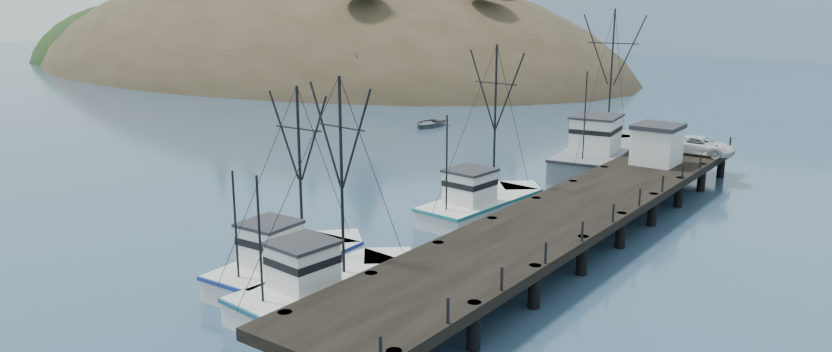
{
  "coord_description": "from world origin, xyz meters",
  "views": [
    {
      "loc": [
        30.65,
        -21.66,
        13.52
      ],
      "look_at": [
        3.81,
        14.43,
        2.5
      ],
      "focal_mm": 32.0,
      "sensor_mm": 36.0,
      "label": 1
    }
  ],
  "objects_px": {
    "pier": "(577,210)",
    "work_vessel": "(602,154)",
    "trawler_near": "(329,286)",
    "pickup_truck": "(701,146)",
    "motorboat": "(429,126)",
    "trawler_mid": "(291,264)",
    "trawler_far": "(484,204)",
    "pier_shed": "(657,144)"
  },
  "relations": [
    {
      "from": "pier",
      "to": "work_vessel",
      "type": "relative_size",
      "value": 2.86
    },
    {
      "from": "trawler_near",
      "to": "pier_shed",
      "type": "distance_m",
      "value": 28.64
    },
    {
      "from": "pier_shed",
      "to": "motorboat",
      "type": "relative_size",
      "value": 0.65
    },
    {
      "from": "pier_shed",
      "to": "motorboat",
      "type": "height_order",
      "value": "pier_shed"
    },
    {
      "from": "trawler_near",
      "to": "work_vessel",
      "type": "xyz_separation_m",
      "value": [
        -0.86,
        32.49,
        0.41
      ]
    },
    {
      "from": "trawler_far",
      "to": "motorboat",
      "type": "distance_m",
      "value": 32.9
    },
    {
      "from": "trawler_far",
      "to": "pickup_truck",
      "type": "distance_m",
      "value": 19.24
    },
    {
      "from": "motorboat",
      "to": "pickup_truck",
      "type": "bearing_deg",
      "value": -18.69
    },
    {
      "from": "pier",
      "to": "trawler_far",
      "type": "xyz_separation_m",
      "value": [
        -6.54,
        0.61,
        -0.87
      ]
    },
    {
      "from": "work_vessel",
      "to": "pickup_truck",
      "type": "xyz_separation_m",
      "value": [
        7.39,
        0.59,
        1.45
      ]
    },
    {
      "from": "pier",
      "to": "motorboat",
      "type": "xyz_separation_m",
      "value": [
        -28.4,
        25.19,
        -1.69
      ]
    },
    {
      "from": "work_vessel",
      "to": "pickup_truck",
      "type": "distance_m",
      "value": 7.56
    },
    {
      "from": "pier",
      "to": "pickup_truck",
      "type": "relative_size",
      "value": 9.04
    },
    {
      "from": "work_vessel",
      "to": "pier_shed",
      "type": "relative_size",
      "value": 4.8
    },
    {
      "from": "trawler_far",
      "to": "trawler_mid",
      "type": "bearing_deg",
      "value": -97.34
    },
    {
      "from": "trawler_near",
      "to": "pickup_truck",
      "type": "distance_m",
      "value": 33.77
    },
    {
      "from": "pickup_truck",
      "to": "trawler_mid",
      "type": "bearing_deg",
      "value": 164.22
    },
    {
      "from": "trawler_far",
      "to": "work_vessel",
      "type": "xyz_separation_m",
      "value": [
        0.65,
        16.8,
        0.41
      ]
    },
    {
      "from": "trawler_far",
      "to": "pickup_truck",
      "type": "height_order",
      "value": "trawler_far"
    },
    {
      "from": "pickup_truck",
      "to": "motorboat",
      "type": "relative_size",
      "value": 0.99
    },
    {
      "from": "pier",
      "to": "motorboat",
      "type": "height_order",
      "value": "pier"
    },
    {
      "from": "pier",
      "to": "trawler_far",
      "type": "bearing_deg",
      "value": 174.63
    },
    {
      "from": "pier",
      "to": "pickup_truck",
      "type": "bearing_deg",
      "value": 85.24
    },
    {
      "from": "trawler_mid",
      "to": "pickup_truck",
      "type": "xyz_separation_m",
      "value": [
        9.93,
        32.1,
        1.86
      ]
    },
    {
      "from": "trawler_far",
      "to": "motorboat",
      "type": "relative_size",
      "value": 2.23
    },
    {
      "from": "pier",
      "to": "trawler_far",
      "type": "height_order",
      "value": "trawler_far"
    },
    {
      "from": "work_vessel",
      "to": "motorboat",
      "type": "relative_size",
      "value": 3.13
    },
    {
      "from": "trawler_mid",
      "to": "motorboat",
      "type": "height_order",
      "value": "trawler_mid"
    },
    {
      "from": "trawler_far",
      "to": "motorboat",
      "type": "bearing_deg",
      "value": 131.65
    },
    {
      "from": "pier",
      "to": "pier_shed",
      "type": "height_order",
      "value": "pier_shed"
    },
    {
      "from": "trawler_mid",
      "to": "pickup_truck",
      "type": "relative_size",
      "value": 2.0
    },
    {
      "from": "pier",
      "to": "work_vessel",
      "type": "bearing_deg",
      "value": 108.69
    },
    {
      "from": "work_vessel",
      "to": "motorboat",
      "type": "height_order",
      "value": "work_vessel"
    },
    {
      "from": "pickup_truck",
      "to": "trawler_near",
      "type": "bearing_deg",
      "value": 170.24
    },
    {
      "from": "pickup_truck",
      "to": "motorboat",
      "type": "height_order",
      "value": "pickup_truck"
    },
    {
      "from": "trawler_near",
      "to": "pickup_truck",
      "type": "bearing_deg",
      "value": 78.82
    },
    {
      "from": "trawler_mid",
      "to": "pier_shed",
      "type": "xyz_separation_m",
      "value": [
        8.35,
        27.11,
        2.6
      ]
    },
    {
      "from": "motorboat",
      "to": "work_vessel",
      "type": "bearing_deg",
      "value": -24.23
    },
    {
      "from": "trawler_near",
      "to": "motorboat",
      "type": "xyz_separation_m",
      "value": [
        -23.36,
        40.27,
        -0.82
      ]
    },
    {
      "from": "trawler_far",
      "to": "pier_shed",
      "type": "height_order",
      "value": "trawler_far"
    },
    {
      "from": "trawler_far",
      "to": "pickup_truck",
      "type": "bearing_deg",
      "value": 65.19
    },
    {
      "from": "trawler_far",
      "to": "trawler_near",
      "type": "bearing_deg",
      "value": -84.53
    }
  ]
}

